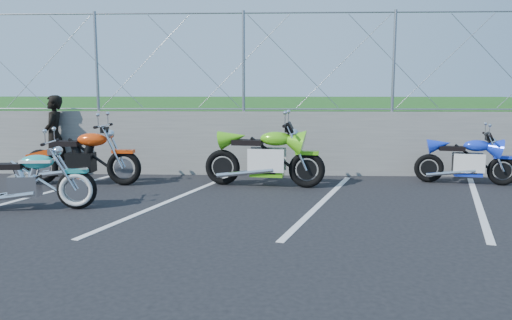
{
  "coord_description": "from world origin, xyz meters",
  "views": [
    {
      "loc": [
        1.65,
        -6.69,
        1.75
      ],
      "look_at": [
        1.34,
        1.3,
        0.61
      ],
      "focal_mm": 35.0,
      "sensor_mm": 36.0,
      "label": 1
    }
  ],
  "objects_px": {
    "cruiser_turquoise": "(28,183)",
    "person_standing": "(54,136)",
    "sportbike_blue": "(467,162)",
    "naked_orange": "(84,159)",
    "sportbike_green": "(266,159)"
  },
  "relations": [
    {
      "from": "cruiser_turquoise",
      "to": "person_standing",
      "type": "xyz_separation_m",
      "value": [
        -0.88,
        2.9,
        0.41
      ]
    },
    {
      "from": "cruiser_turquoise",
      "to": "sportbike_blue",
      "type": "xyz_separation_m",
      "value": [
        7.16,
        2.29,
        0.0
      ]
    },
    {
      "from": "sportbike_blue",
      "to": "person_standing",
      "type": "bearing_deg",
      "value": -172.27
    },
    {
      "from": "naked_orange",
      "to": "sportbike_green",
      "type": "height_order",
      "value": "sportbike_green"
    },
    {
      "from": "cruiser_turquoise",
      "to": "sportbike_blue",
      "type": "distance_m",
      "value": 7.52
    },
    {
      "from": "sportbike_blue",
      "to": "person_standing",
      "type": "height_order",
      "value": "person_standing"
    },
    {
      "from": "naked_orange",
      "to": "sportbike_blue",
      "type": "bearing_deg",
      "value": 5.35
    },
    {
      "from": "person_standing",
      "to": "naked_orange",
      "type": "bearing_deg",
      "value": 35.16
    },
    {
      "from": "sportbike_blue",
      "to": "person_standing",
      "type": "distance_m",
      "value": 8.07
    },
    {
      "from": "cruiser_turquoise",
      "to": "sportbike_blue",
      "type": "relative_size",
      "value": 1.12
    },
    {
      "from": "cruiser_turquoise",
      "to": "person_standing",
      "type": "distance_m",
      "value": 3.06
    },
    {
      "from": "naked_orange",
      "to": "sportbike_blue",
      "type": "height_order",
      "value": "naked_orange"
    },
    {
      "from": "person_standing",
      "to": "sportbike_blue",
      "type": "bearing_deg",
      "value": 75.85
    },
    {
      "from": "cruiser_turquoise",
      "to": "sportbike_blue",
      "type": "height_order",
      "value": "cruiser_turquoise"
    },
    {
      "from": "naked_orange",
      "to": "person_standing",
      "type": "bearing_deg",
      "value": 137.51
    }
  ]
}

